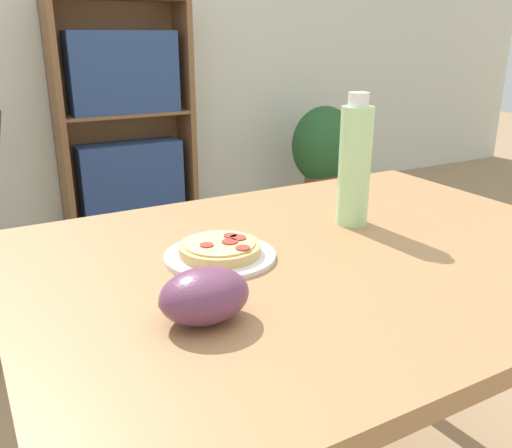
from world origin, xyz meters
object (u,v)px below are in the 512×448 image
at_px(drink_bottle, 355,164).
at_px(bookshelf, 126,123).
at_px(grape_bunch, 205,295).
at_px(potted_plant_floor, 324,150).
at_px(pizza_on_plate, 220,252).

bearing_deg(drink_bottle, bookshelf, 85.82).
relative_size(grape_bunch, drink_bottle, 0.47).
bearing_deg(bookshelf, potted_plant_floor, -12.11).
relative_size(pizza_on_plate, grape_bunch, 1.55).
bearing_deg(drink_bottle, potted_plant_floor, 55.10).
xyz_separation_m(grape_bunch, drink_bottle, (0.48, 0.25, 0.10)).
distance_m(grape_bunch, potted_plant_floor, 3.14).
xyz_separation_m(drink_bottle, bookshelf, (0.18, 2.44, -0.25)).
bearing_deg(drink_bottle, pizza_on_plate, -173.35).
height_order(pizza_on_plate, potted_plant_floor, pizza_on_plate).
distance_m(drink_bottle, potted_plant_floor, 2.67).
xyz_separation_m(pizza_on_plate, grape_bunch, (-0.12, -0.21, 0.03)).
xyz_separation_m(drink_bottle, potted_plant_floor, (1.50, 2.15, -0.50)).
relative_size(pizza_on_plate, bookshelf, 0.16).
height_order(grape_bunch, drink_bottle, drink_bottle).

